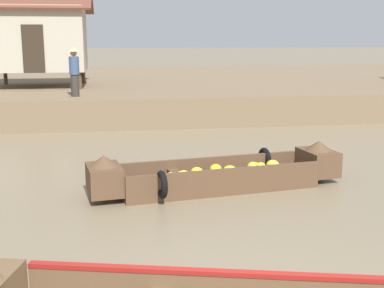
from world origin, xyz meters
The scene contains 5 objects.
ground_plane centered at (0.00, 10.00, 0.00)m, with size 300.00×300.00×0.00m, color #7A6B51.
riverbank_strip centered at (0.00, 22.61, 0.51)m, with size 160.00×20.00×1.02m, color #756047.
banana_boat centered at (0.99, 5.74, 0.30)m, with size 5.23×2.16×0.84m.
stilt_house_left centered at (-3.98, 17.84, 3.02)m, with size 4.41×3.61×3.94m.
vendor_person centered at (-2.33, 13.88, 1.94)m, with size 0.44×0.44×1.66m.
Camera 1 is at (-1.06, -3.95, 2.97)m, focal length 47.69 mm.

